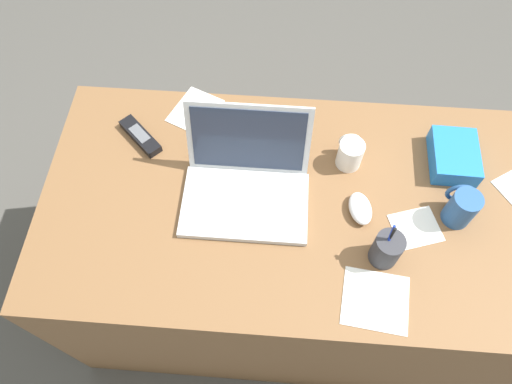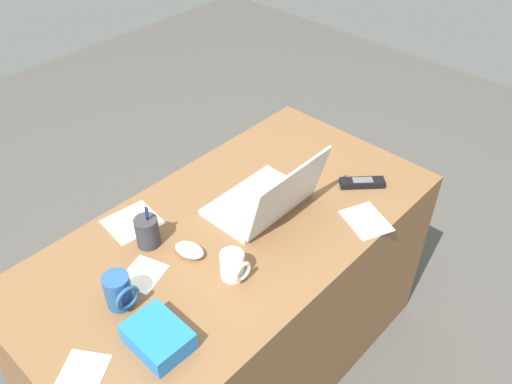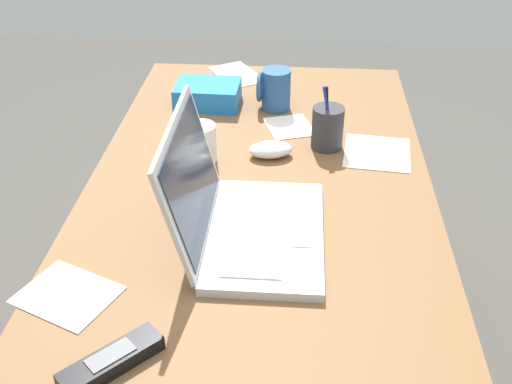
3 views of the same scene
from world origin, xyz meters
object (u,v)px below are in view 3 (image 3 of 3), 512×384
laptop (241,215)px  coffee_mug_tall (274,89)px  coffee_mug_white (199,143)px  pen_holder (328,127)px  cordless_phone (111,361)px  computer_mouse (271,149)px  snack_bag (208,94)px

laptop → coffee_mug_tall: 0.57m
laptop → coffee_mug_tall: laptop is taller
coffee_mug_white → pen_holder: bearing=-74.0°
coffee_mug_white → cordless_phone: size_ratio=0.60×
pen_holder → cordless_phone: bearing=154.9°
computer_mouse → coffee_mug_tall: 0.26m
computer_mouse → coffee_mug_tall: coffee_mug_tall is taller
cordless_phone → pen_holder: pen_holder is taller
laptop → snack_bag: bearing=13.8°
coffee_mug_white → coffee_mug_tall: 0.32m
laptop → snack_bag: laptop is taller
snack_bag → computer_mouse: bearing=-145.9°
coffee_mug_white → pen_holder: size_ratio=0.56×
computer_mouse → coffee_mug_white: (-0.03, 0.16, 0.03)m
computer_mouse → snack_bag: (0.27, 0.18, 0.01)m
cordless_phone → coffee_mug_tall: bearing=-12.1°
coffee_mug_white → coffee_mug_tall: coffee_mug_tall is taller
computer_mouse → cordless_phone: (-0.64, 0.20, -0.01)m
laptop → snack_bag: size_ratio=2.05×
computer_mouse → coffee_mug_white: size_ratio=1.14×
snack_bag → laptop: bearing=-166.2°
cordless_phone → snack_bag: 0.90m
coffee_mug_white → laptop: bearing=-156.8°
cordless_phone → snack_bag: snack_bag is taller
computer_mouse → pen_holder: (0.05, -0.13, 0.03)m
coffee_mug_tall → snack_bag: coffee_mug_tall is taller
computer_mouse → snack_bag: snack_bag is taller
cordless_phone → computer_mouse: bearing=-17.1°
computer_mouse → coffee_mug_tall: bearing=-10.6°
cordless_phone → pen_holder: (0.69, -0.32, 0.04)m
computer_mouse → cordless_phone: bearing=151.2°
laptop → cordless_phone: bearing=154.3°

